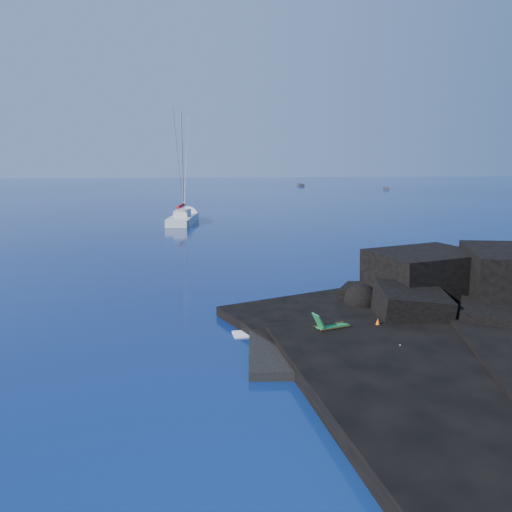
{
  "coord_description": "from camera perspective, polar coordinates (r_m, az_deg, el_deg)",
  "views": [
    {
      "loc": [
        -1.64,
        -18.22,
        7.63
      ],
      "look_at": [
        1.68,
        10.67,
        2.0
      ],
      "focal_mm": 35.0,
      "sensor_mm": 36.0,
      "label": 1
    }
  ],
  "objects": [
    {
      "name": "towel",
      "position": [
        19.98,
        15.26,
        -10.74
      ],
      "size": [
        2.31,
        1.85,
        0.05
      ],
      "primitive_type": "cube",
      "rotation": [
        0.0,
        0.0,
        0.49
      ],
      "color": "silver",
      "rests_on": "beach"
    },
    {
      "name": "marker_cone",
      "position": [
        22.39,
        13.73,
        -7.62
      ],
      "size": [
        0.44,
        0.44,
        0.54
      ],
      "primitive_type": "cone",
      "rotation": [
        0.0,
        0.0,
        -0.27
      ],
      "color": "#FF640D",
      "rests_on": "beach"
    },
    {
      "name": "beach",
      "position": [
        21.13,
        11.0,
        -10.43
      ],
      "size": [
        9.08,
        6.86,
        0.7
      ],
      "primitive_type": "cube",
      "rotation": [
        0.0,
        0.0,
        -0.1
      ],
      "color": "black",
      "rests_on": "ground"
    },
    {
      "name": "sailboat",
      "position": [
        61.72,
        -8.31,
        3.75
      ],
      "size": [
        4.41,
        13.04,
        13.41
      ],
      "primitive_type": null,
      "rotation": [
        0.0,
        0.0,
        -0.14
      ],
      "color": "silver",
      "rests_on": "ground"
    },
    {
      "name": "distant_boat_b",
      "position": [
        135.39,
        14.66,
        7.38
      ],
      "size": [
        2.27,
        4.14,
        0.53
      ],
      "primitive_type": "cube",
      "rotation": [
        0.0,
        0.0,
        -0.28
      ],
      "color": "#2A2A30",
      "rests_on": "ground"
    },
    {
      "name": "sunbather",
      "position": [
        19.93,
        15.28,
        -10.34
      ],
      "size": [
        1.82,
        1.25,
        0.24
      ],
      "primitive_type": null,
      "rotation": [
        0.0,
        0.0,
        0.49
      ],
      "color": "tan",
      "rests_on": "towel"
    },
    {
      "name": "ground",
      "position": [
        19.82,
        -1.32,
        -11.69
      ],
      "size": [
        400.0,
        400.0,
        0.0
      ],
      "primitive_type": "plane",
      "color": "#030733",
      "rests_on": "ground"
    },
    {
      "name": "distant_boat_a",
      "position": [
        148.63,
        5.13,
        7.98
      ],
      "size": [
        1.51,
        4.64,
        0.62
      ],
      "primitive_type": "cube",
      "rotation": [
        0.0,
        0.0,
        -0.02
      ],
      "color": "#25252A",
      "rests_on": "ground"
    },
    {
      "name": "headland",
      "position": [
        26.89,
        27.0,
        -6.76
      ],
      "size": [
        24.0,
        24.0,
        3.6
      ],
      "primitive_type": null,
      "color": "black",
      "rests_on": "ground"
    },
    {
      "name": "deck_chair",
      "position": [
        21.57,
        8.72,
        -7.42
      ],
      "size": [
        1.67,
        1.11,
        1.06
      ],
      "primitive_type": null,
      "rotation": [
        0.0,
        0.0,
        0.31
      ],
      "color": "#166631",
      "rests_on": "beach"
    },
    {
      "name": "surf_foam",
      "position": [
        25.33,
        9.03,
        -6.72
      ],
      "size": [
        10.0,
        8.0,
        0.06
      ],
      "primitive_type": null,
      "color": "white",
      "rests_on": "ground"
    }
  ]
}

